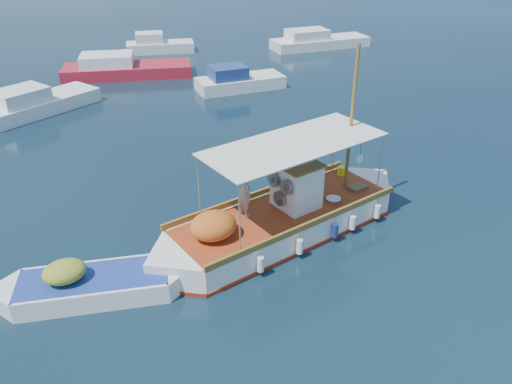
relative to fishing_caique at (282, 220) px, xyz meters
name	(u,v)px	position (x,y,z in m)	size (l,w,h in m)	color
ground	(276,230)	(-0.07, 0.30, -0.58)	(160.00, 160.00, 0.00)	black
fishing_caique	(282,220)	(0.00, 0.00, 0.00)	(10.57, 4.22, 6.55)	white
dinghy	(93,287)	(-6.67, -0.42, -0.27)	(5.86, 2.74, 1.48)	white
bg_boat_nw	(36,104)	(-6.70, 17.28, -0.08)	(7.14, 5.19, 1.80)	silver
bg_boat_n	(123,69)	(-0.46, 22.58, -0.08)	(9.28, 5.18, 1.80)	#AA1C29
bg_boat_ne	(238,82)	(5.56, 16.23, -0.08)	(5.77, 2.54, 1.80)	silver
bg_boat_e	(317,42)	(16.55, 23.97, -0.08)	(8.67, 3.36, 1.80)	silver
bg_boat_far_n	(158,46)	(3.78, 28.49, -0.08)	(5.80, 3.34, 1.80)	silver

